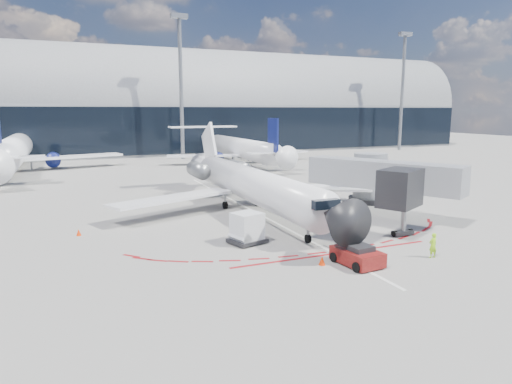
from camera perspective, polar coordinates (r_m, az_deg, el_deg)
name	(u,v)px	position (r m, az deg, el deg)	size (l,w,h in m)	color
ground	(262,215)	(39.09, 0.70, -2.94)	(260.00, 260.00, 0.00)	gray
apron_centerline	(253,211)	(40.88, -0.42, -2.34)	(0.25, 40.00, 0.01)	silver
apron_stop_bar	(335,254)	(29.28, 9.80, -7.59)	(14.00, 0.25, 0.01)	maroon
terminal_building	(139,112)	(101.02, -14.38, 9.67)	(150.00, 24.15, 24.00)	gray
jet_bridge	(379,179)	(40.94, 15.12, 1.59)	(10.03, 15.20, 4.90)	#94989D
light_mast_centre	(181,90)	(85.40, -9.35, 12.48)	(0.70, 0.70, 25.00)	gray
light_mast_east	(402,94)	(108.70, 17.80, 11.62)	(0.70, 0.70, 25.00)	gray
regional_jet	(247,182)	(40.55, -1.11, 1.21)	(24.72, 30.49, 7.64)	white
pushback_tug	(357,256)	(27.39, 12.56, -7.78)	(2.25, 4.75, 1.21)	#5C0D0D
ramp_worker	(433,245)	(29.89, 21.24, -6.24)	(0.57, 0.37, 1.55)	#A4F119
uld_container	(247,228)	(30.77, -1.11, -4.56)	(2.69, 2.47, 2.11)	black
safety_cone_left	(79,232)	(35.18, -21.29, -4.72)	(0.35, 0.35, 0.49)	#F03305
safety_cone_right	(322,260)	(27.03, 8.25, -8.47)	(0.40, 0.40, 0.55)	#F03305
bg_airliner_1	(11,131)	(76.53, -28.28, 6.74)	(36.38, 38.51, 11.77)	white
bg_airliner_2	(241,134)	(78.11, -1.85, 7.23)	(30.00, 31.76, 9.71)	white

